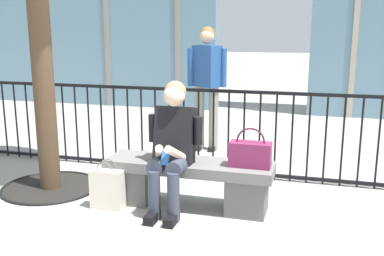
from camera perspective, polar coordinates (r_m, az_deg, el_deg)
ground_plane at (r=4.36m, az=-0.37°, el=-9.93°), size 60.00×60.00×0.00m
stone_bench at (r=4.27m, az=-0.37°, el=-6.57°), size 1.60×0.44×0.45m
seated_person_with_phone at (r=4.08m, az=-2.55°, el=-1.94°), size 0.52×0.66×1.21m
handbag_on_bench at (r=4.05m, az=7.49°, el=-3.28°), size 0.38×0.17×0.36m
shopping_bag at (r=4.32m, az=-10.81°, el=-7.65°), size 0.31×0.14×0.47m
bystander_at_railing at (r=6.16m, az=1.92°, el=6.30°), size 0.55×0.39×1.71m
plaza_railing at (r=5.13m, az=2.75°, el=-0.50°), size 9.62×0.04×1.01m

